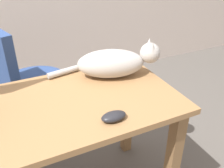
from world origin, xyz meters
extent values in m
cube|color=#9E7247|center=(0.00, 0.00, 0.69)|extent=(1.43, 0.62, 0.03)
cube|color=olive|center=(0.66, -0.25, 0.34)|extent=(0.06, 0.06, 0.67)
cube|color=olive|center=(0.66, 0.25, 0.34)|extent=(0.06, 0.06, 0.67)
cylinder|color=black|center=(0.14, 0.65, 0.02)|extent=(0.48, 0.48, 0.04)
cylinder|color=black|center=(0.14, 0.65, 0.22)|extent=(0.06, 0.06, 0.45)
cylinder|color=navy|center=(0.14, 0.65, 0.48)|extent=(0.44, 0.44, 0.06)
cube|color=navy|center=(-0.04, 0.60, 0.71)|extent=(0.16, 0.35, 0.40)
ellipsoid|color=#B2ADA8|center=(0.49, 0.15, 0.78)|extent=(0.40, 0.29, 0.15)
sphere|color=#B2ADA8|center=(0.69, 0.08, 0.83)|extent=(0.11, 0.11, 0.11)
cone|color=#B2ADA8|center=(0.70, 0.11, 0.87)|extent=(0.04, 0.04, 0.04)
cone|color=#B2ADA8|center=(0.68, 0.05, 0.87)|extent=(0.04, 0.04, 0.04)
cylinder|color=#B2ADA8|center=(0.25, 0.27, 0.72)|extent=(0.18, 0.06, 0.03)
ellipsoid|color=#232328|center=(0.33, -0.21, 0.72)|extent=(0.11, 0.06, 0.04)
camera|label=1|loc=(-0.04, -0.97, 1.36)|focal=40.70mm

